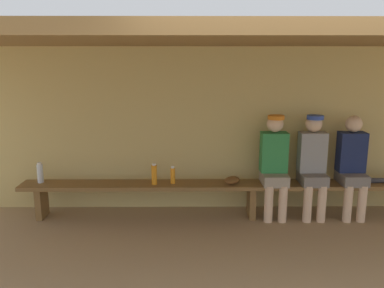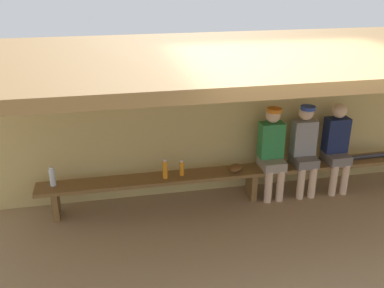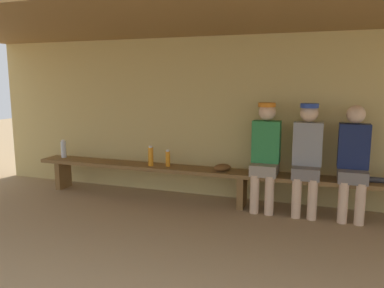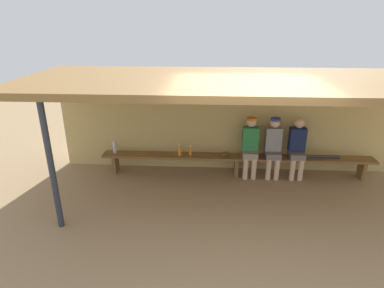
% 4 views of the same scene
% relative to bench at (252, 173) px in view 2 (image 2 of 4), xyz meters
% --- Properties ---
extents(ground_plane, '(24.00, 24.00, 0.00)m').
position_rel_bench_xyz_m(ground_plane, '(0.00, -1.55, -0.39)').
color(ground_plane, '#9E7F59').
extents(back_wall, '(8.00, 0.20, 2.20)m').
position_rel_bench_xyz_m(back_wall, '(0.00, 0.45, 0.71)').
color(back_wall, tan).
rests_on(back_wall, ground).
extents(dugout_roof, '(8.00, 2.80, 0.12)m').
position_rel_bench_xyz_m(dugout_roof, '(0.00, -0.85, 1.87)').
color(dugout_roof, olive).
rests_on(dugout_roof, back_wall).
extents(bench, '(6.00, 0.36, 0.46)m').
position_rel_bench_xyz_m(bench, '(0.00, 0.00, 0.00)').
color(bench, brown).
rests_on(bench, ground).
extents(player_rightmost, '(0.34, 0.42, 1.34)m').
position_rel_bench_xyz_m(player_rightmost, '(1.29, 0.00, 0.34)').
color(player_rightmost, slate).
rests_on(player_rightmost, ground).
extents(player_shirtless_tan, '(0.34, 0.42, 1.34)m').
position_rel_bench_xyz_m(player_shirtless_tan, '(0.78, 0.00, 0.36)').
color(player_shirtless_tan, slate).
rests_on(player_shirtless_tan, ground).
extents(player_with_sunglasses, '(0.34, 0.42, 1.34)m').
position_rel_bench_xyz_m(player_with_sunglasses, '(0.28, 0.00, 0.36)').
color(player_with_sunglasses, gray).
rests_on(player_with_sunglasses, ground).
extents(water_bottle_green, '(0.08, 0.08, 0.27)m').
position_rel_bench_xyz_m(water_bottle_green, '(-2.76, 0.05, 0.20)').
color(water_bottle_green, silver).
rests_on(water_bottle_green, bench).
extents(water_bottle_clear, '(0.07, 0.07, 0.28)m').
position_rel_bench_xyz_m(water_bottle_clear, '(-1.27, -0.03, 0.20)').
color(water_bottle_clear, orange).
rests_on(water_bottle_clear, bench).
extents(water_bottle_blue, '(0.06, 0.06, 0.23)m').
position_rel_bench_xyz_m(water_bottle_blue, '(-1.03, 0.00, 0.18)').
color(water_bottle_blue, orange).
rests_on(water_bottle_blue, bench).
extents(baseball_glove_worn, '(0.29, 0.29, 0.09)m').
position_rel_bench_xyz_m(baseball_glove_worn, '(-0.26, -0.02, 0.12)').
color(baseball_glove_worn, brown).
rests_on(baseball_glove_worn, bench).
extents(baseball_bat, '(0.82, 0.08, 0.07)m').
position_rel_bench_xyz_m(baseball_bat, '(1.82, -0.00, 0.11)').
color(baseball_bat, '#333338').
rests_on(baseball_bat, bench).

